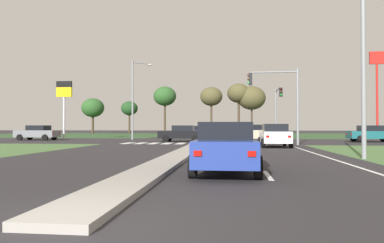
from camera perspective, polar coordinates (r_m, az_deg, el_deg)
The scene contains 38 objects.
ground_plane at distance 34.47m, azimuth 2.34°, elevation -3.23°, with size 200.00×200.00×0.00m, color #282628.
grass_verge_far_left at distance 65.17m, azimuth -19.00°, elevation -2.07°, with size 35.00×35.00×0.01m, color #2D4C28.
grass_verge_far_right at distance 63.23m, azimuth 27.81°, elevation -2.05°, with size 35.00×35.00×0.01m, color #2D4C28.
median_island_near at distance 15.61m, azimuth -2.64°, elevation -5.81°, with size 1.20×22.00×0.14m, color gray.
median_island_far at distance 59.42m, azimuth 4.05°, elevation -2.17°, with size 1.20×36.00×0.14m, color gray.
lane_dash_near at distance 10.46m, azimuth 12.29°, elevation -8.60°, with size 0.14×2.00×0.01m, color silver.
lane_dash_second at distance 16.40m, azimuth 10.13°, elevation -5.79°, with size 0.14×2.00×0.01m, color silver.
lane_dash_third at distance 22.38m, azimuth 9.13°, elevation -4.47°, with size 0.14×2.00×0.01m, color silver.
lane_dash_fourth at distance 28.36m, azimuth 8.55°, elevation -3.71°, with size 0.14×2.00×0.01m, color silver.
edge_line_right at distance 17.00m, azimuth 21.51°, elevation -5.57°, with size 0.14×24.00×0.01m, color silver.
stop_bar_near at distance 27.43m, azimuth 9.25°, elevation -3.81°, with size 6.40×0.50×0.01m, color silver.
crosswalk_bar_near at distance 30.50m, azimuth -10.48°, elevation -3.51°, with size 0.70×2.80×0.01m, color silver.
crosswalk_bar_second at distance 30.19m, azimuth -8.38°, elevation -3.54°, with size 0.70×2.80×0.01m, color silver.
crosswalk_bar_third at distance 29.92m, azimuth -6.25°, elevation -3.57°, with size 0.70×2.80×0.01m, color silver.
crosswalk_bar_fourth at distance 29.69m, azimuth -4.08°, elevation -3.59°, with size 0.70×2.80×0.01m, color silver.
crosswalk_bar_fifth at distance 29.50m, azimuth -1.88°, elevation -3.61°, with size 0.70×2.80×0.01m, color silver.
crosswalk_bar_sixth at distance 29.36m, azimuth 0.35°, elevation -3.63°, with size 0.70×2.80×0.01m, color silver.
car_white_near at distance 25.32m, azimuth 13.35°, elevation -2.19°, with size 2.04×4.34×1.62m.
car_maroon_second at distance 59.51m, azimuth 1.97°, elevation -1.50°, with size 1.97×4.19×1.49m.
car_navy_third at distance 43.92m, azimuth 0.26°, elevation -1.70°, with size 2.07×4.27×1.54m.
car_blue_fourth at distance 10.95m, azimuth 5.55°, elevation -4.12°, with size 1.98×4.55×1.55m.
car_beige_fifth at distance 33.74m, azimuth 11.35°, elevation -1.86°, with size 4.34×2.03×1.62m.
car_grey_sixth at distance 40.41m, azimuth -23.96°, elevation -1.67°, with size 4.37×2.06×1.57m.
car_teal_seventh at distance 36.48m, azimuth 27.36°, elevation -1.76°, with size 4.26×2.04×1.54m.
car_black_eighth at distance 33.26m, azimuth -1.65°, elevation -1.95°, with size 4.37×2.00×1.54m.
traffic_signal_near_right at distance 28.14m, azimuth 14.19°, elevation 4.50°, with size 3.97×0.32×5.96m.
traffic_signal_far_right at distance 39.81m, azimuth 13.85°, elevation 2.83°, with size 0.32×4.46×5.79m.
street_lamp_near at distance 17.56m, azimuth 26.84°, elevation 10.15°, with size 2.44×1.12×8.37m.
street_lamp_second at distance 38.74m, azimuth -9.42°, elevation 4.17°, with size 2.03×1.32×8.56m.
pedestrian_at_median at distance 43.89m, azimuth 3.18°, elevation -1.16°, with size 0.34×0.34×1.74m.
fastfood_pole_sign at distance 50.63m, azimuth 28.01°, elevation 6.79°, with size 1.80×0.40×11.03m.
fuel_price_totem at distance 42.27m, azimuth -20.20°, elevation 3.84°, with size 1.80×0.24×6.62m.
treeline_near at distance 73.81m, azimuth -15.92°, elevation 2.16°, with size 4.55×4.55×7.25m.
treeline_second at distance 71.41m, azimuth -10.21°, elevation 2.10°, with size 3.34×3.34×6.58m.
treeline_third at distance 70.67m, azimuth -4.47°, elevation 4.11°, with size 4.59×4.59×9.56m.
treeline_fourth at distance 68.54m, azimuth 3.18°, elevation 4.06°, with size 4.36×4.36×9.22m.
treeline_fifth at distance 71.02m, azimuth 7.64°, elevation 4.55°, with size 4.59×4.59×10.15m.
treeline_sixth at distance 71.34m, azimuth 9.74°, elevation 3.79°, with size 5.59×5.59×9.60m.
Camera 1 is at (2.44, -4.36, 1.41)m, focal length 32.58 mm.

